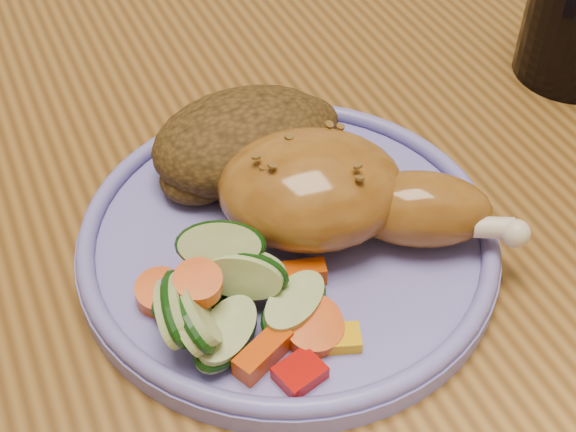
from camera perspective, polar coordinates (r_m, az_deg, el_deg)
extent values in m
cube|color=brown|center=(0.53, -3.45, 3.76)|extent=(0.90, 1.40, 0.04)
cube|color=brown|center=(1.35, 2.49, 12.76)|extent=(0.06, 0.06, 0.71)
cube|color=#4C2D16|center=(1.14, -13.40, 9.03)|extent=(0.42, 0.42, 0.04)
cylinder|color=#4C2D16|center=(1.15, -17.85, -7.47)|extent=(0.04, 0.04, 0.41)
cylinder|color=#4C2D16|center=(1.19, -1.05, -2.08)|extent=(0.04, 0.04, 0.41)
cylinder|color=#4C2D16|center=(1.44, -6.87, 7.53)|extent=(0.04, 0.04, 0.41)
cylinder|color=#6A65B9|center=(0.44, 0.00, -1.92)|extent=(0.23, 0.23, 0.01)
torus|color=#6A65B9|center=(0.43, 0.00, -0.93)|extent=(0.23, 0.23, 0.01)
ellipsoid|color=brown|center=(0.43, 1.65, 1.97)|extent=(0.12, 0.11, 0.05)
ellipsoid|color=brown|center=(0.43, 9.34, 0.49)|extent=(0.09, 0.07, 0.04)
sphere|color=beige|center=(0.43, 15.89, -1.21)|extent=(0.02, 0.02, 0.02)
ellipsoid|color=#483112|center=(0.47, -3.09, 5.43)|extent=(0.11, 0.08, 0.05)
ellipsoid|color=#483112|center=(0.49, 0.51, 6.50)|extent=(0.05, 0.04, 0.03)
ellipsoid|color=#483112|center=(0.46, -6.36, 2.79)|extent=(0.05, 0.04, 0.02)
cube|color=#A50A05|center=(0.38, 0.85, -11.10)|extent=(0.03, 0.02, 0.01)
cube|color=#E5A507|center=(0.39, 3.89, -8.65)|extent=(0.02, 0.02, 0.01)
cylinder|color=#D74807|center=(0.39, 1.83, -8.02)|extent=(0.03, 0.03, 0.01)
cylinder|color=#D74807|center=(0.41, -9.06, -5.43)|extent=(0.03, 0.03, 0.01)
cube|color=#D74807|center=(0.41, 0.81, -4.13)|extent=(0.03, 0.02, 0.01)
cylinder|color=#D74807|center=(0.38, -6.42, -4.79)|extent=(0.02, 0.02, 0.01)
cube|color=#D74807|center=(0.38, -1.79, -9.74)|extent=(0.03, 0.02, 0.01)
cylinder|color=#D74807|center=(0.39, 1.71, -7.69)|extent=(0.03, 0.03, 0.01)
cylinder|color=#AFBF7C|center=(0.38, -7.77, -6.51)|extent=(0.04, 0.05, 0.04)
cylinder|color=#AFBF7C|center=(0.39, -4.82, -2.09)|extent=(0.05, 0.05, 0.04)
cylinder|color=#AFBF7C|center=(0.39, -3.16, -4.10)|extent=(0.05, 0.04, 0.04)
cylinder|color=#AFBF7C|center=(0.38, -4.48, -8.37)|extent=(0.06, 0.06, 0.02)
cylinder|color=#AFBF7C|center=(0.40, -6.76, -5.57)|extent=(0.05, 0.05, 0.02)
cylinder|color=#AFBF7C|center=(0.40, 0.43, -6.44)|extent=(0.06, 0.06, 0.02)
cylinder|color=#AFBF7C|center=(0.38, -6.80, -7.04)|extent=(0.03, 0.04, 0.04)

